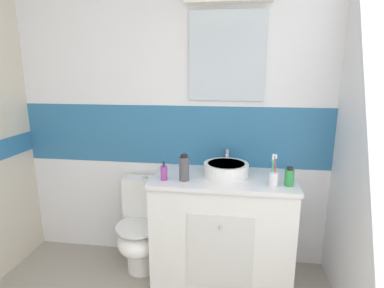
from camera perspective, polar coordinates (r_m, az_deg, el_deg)
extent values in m
cube|color=white|center=(2.85, -3.31, -11.58)|extent=(3.20, 0.10, 0.85)
cube|color=teal|center=(2.64, -3.52, 1.81)|extent=(3.20, 0.10, 0.50)
cube|color=white|center=(2.60, -3.77, 19.91)|extent=(3.20, 0.10, 1.15)
cube|color=silver|center=(2.48, 6.56, 15.84)|extent=(0.59, 0.02, 0.67)
cube|color=white|center=(2.53, 5.56, -15.41)|extent=(1.05, 0.52, 0.82)
cube|color=white|center=(2.35, 5.78, -6.40)|extent=(1.07, 0.54, 0.03)
cube|color=silver|center=(2.32, 5.19, -19.44)|extent=(0.47, 0.01, 0.57)
cylinder|color=silver|center=(2.21, 5.29, -15.18)|extent=(0.02, 0.02, 0.03)
cylinder|color=white|center=(2.37, 6.34, -4.67)|extent=(0.34, 0.34, 0.09)
cylinder|color=#B3B3B8|center=(2.35, 6.37, -3.71)|extent=(0.28, 0.28, 0.01)
cylinder|color=silver|center=(2.55, 6.52, -2.69)|extent=(0.03, 0.03, 0.15)
cylinder|color=silver|center=(2.44, 6.49, -1.61)|extent=(0.02, 0.15, 0.02)
cylinder|color=white|center=(2.79, -9.27, -20.31)|extent=(0.24, 0.24, 0.18)
ellipsoid|color=white|center=(2.65, -9.71, -17.16)|extent=(0.34, 0.42, 0.22)
cylinder|color=white|center=(2.59, -9.81, -14.83)|extent=(0.37, 0.37, 0.02)
cube|color=white|center=(2.70, -8.57, -9.76)|extent=(0.36, 0.17, 0.35)
cylinder|color=silver|center=(2.63, -8.71, -6.13)|extent=(0.04, 0.04, 0.02)
cylinder|color=white|center=(2.21, 14.90, -6.32)|extent=(0.06, 0.06, 0.10)
cylinder|color=#D83F4C|center=(2.20, 15.18, -4.51)|extent=(0.02, 0.02, 0.18)
cube|color=white|center=(2.17, 15.32, -2.25)|extent=(0.01, 0.02, 0.03)
cylinder|color=#3FB259|center=(2.19, 14.68, -4.81)|extent=(0.01, 0.03, 0.16)
cube|color=white|center=(2.17, 14.80, -2.79)|extent=(0.01, 0.02, 0.03)
cylinder|color=#338CD8|center=(2.19, 14.71, -4.48)|extent=(0.04, 0.03, 0.18)
cube|color=white|center=(2.17, 14.85, -2.16)|extent=(0.02, 0.02, 0.03)
cylinder|color=#993F99|center=(2.26, -5.21, -5.39)|extent=(0.05, 0.05, 0.10)
cylinder|color=#262626|center=(2.24, -5.25, -3.69)|extent=(0.01, 0.01, 0.04)
cylinder|color=#262626|center=(2.22, -5.33, -3.34)|extent=(0.01, 0.02, 0.01)
cylinder|color=#4C4C51|center=(2.23, -1.47, -4.63)|extent=(0.07, 0.07, 0.18)
cylinder|color=black|center=(2.20, -1.48, -2.21)|extent=(0.05, 0.05, 0.02)
cylinder|color=green|center=(2.24, 17.59, -5.98)|extent=(0.06, 0.06, 0.12)
cylinder|color=black|center=(2.22, 17.71, -4.33)|extent=(0.04, 0.04, 0.02)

